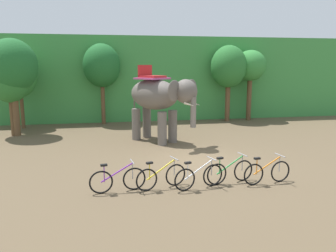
% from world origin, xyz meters
% --- Properties ---
extents(ground_plane, '(80.00, 80.00, 0.00)m').
position_xyz_m(ground_plane, '(0.00, 0.00, 0.00)').
color(ground_plane, brown).
extents(foliage_hedge, '(36.00, 6.00, 5.68)m').
position_xyz_m(foliage_hedge, '(0.00, 12.95, 2.84)').
color(foliage_hedge, '#3D8E42').
rests_on(foliage_hedge, ground).
extents(tree_center, '(2.00, 2.00, 4.54)m').
position_xyz_m(tree_center, '(-8.62, 8.77, 3.20)').
color(tree_center, brown).
rests_on(tree_center, ground).
extents(tree_far_right, '(2.19, 2.19, 4.54)m').
position_xyz_m(tree_far_right, '(-8.61, 6.65, 3.14)').
color(tree_far_right, brown).
rests_on(tree_far_right, ground).
extents(tree_center_right, '(2.58, 2.58, 5.16)m').
position_xyz_m(tree_center_right, '(-8.39, 6.54, 3.71)').
color(tree_center_right, brown).
rests_on(tree_center_right, ground).
extents(tree_left, '(2.35, 2.35, 5.12)m').
position_xyz_m(tree_left, '(-3.84, 9.44, 3.73)').
color(tree_left, brown).
rests_on(tree_left, ground).
extents(tree_far_left, '(2.38, 2.38, 5.08)m').
position_xyz_m(tree_far_left, '(4.47, 9.11, 3.65)').
color(tree_far_left, brown).
rests_on(tree_far_left, ground).
extents(tree_center_left, '(2.10, 2.10, 4.79)m').
position_xyz_m(tree_center_left, '(6.08, 9.25, 3.68)').
color(tree_center_left, brown).
rests_on(tree_center_left, ground).
extents(elephant, '(3.46, 3.88, 3.78)m').
position_xyz_m(elephant, '(-1.06, 3.74, 2.20)').
color(elephant, '#665E56').
rests_on(elephant, ground).
extents(bike_purple, '(1.70, 0.52, 0.92)m').
position_xyz_m(bike_purple, '(-3.27, -2.59, 0.39)').
color(bike_purple, black).
rests_on(bike_purple, ground).
extents(bike_yellow, '(1.64, 0.68, 0.92)m').
position_xyz_m(bike_yellow, '(-1.94, -2.54, 0.39)').
color(bike_yellow, black).
rests_on(bike_yellow, ground).
extents(bike_white, '(1.66, 0.62, 0.92)m').
position_xyz_m(bike_white, '(-0.80, -2.75, 0.39)').
color(bike_white, black).
rests_on(bike_white, ground).
extents(bike_green, '(1.68, 0.56, 0.92)m').
position_xyz_m(bike_green, '(0.33, -2.45, 0.39)').
color(bike_green, black).
rests_on(bike_green, ground).
extents(bike_orange, '(1.70, 0.52, 0.92)m').
position_xyz_m(bike_orange, '(1.48, -2.72, 0.39)').
color(bike_orange, black).
rests_on(bike_orange, ground).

